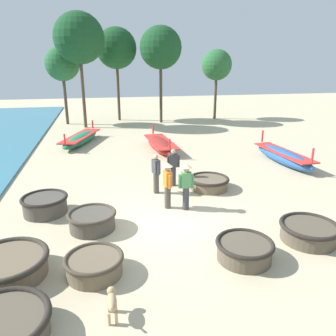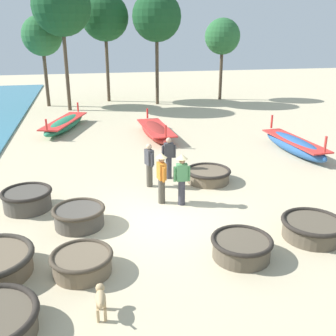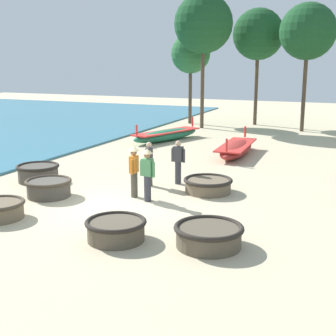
# 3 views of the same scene
# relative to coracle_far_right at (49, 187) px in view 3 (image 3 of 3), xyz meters

# --- Properties ---
(ground_plane) EXTENTS (80.00, 80.00, 0.00)m
(ground_plane) POSITION_rel_coracle_far_right_xyz_m (2.25, 0.01, -0.31)
(ground_plane) COLOR #C6B793
(coracle_far_right) EXTENTS (1.49, 1.49, 0.57)m
(coracle_far_right) POSITION_rel_coracle_far_right_xyz_m (0.00, 0.00, 0.00)
(coracle_far_right) COLOR #4C473F
(coracle_far_right) RESTS_ON ground
(coracle_beside_post) EXTENTS (1.67, 1.67, 0.53)m
(coracle_beside_post) POSITION_rel_coracle_far_right_xyz_m (6.10, -1.97, -0.02)
(coracle_beside_post) COLOR brown
(coracle_beside_post) RESTS_ON ground
(coracle_weathered) EXTENTS (1.65, 1.65, 0.48)m
(coracle_weathered) POSITION_rel_coracle_far_right_xyz_m (4.60, 2.51, -0.05)
(coracle_weathered) COLOR brown
(coracle_weathered) RESTS_ON ground
(coracle_nearest) EXTENTS (1.52, 1.52, 0.52)m
(coracle_nearest) POSITION_rel_coracle_far_right_xyz_m (3.88, -2.48, -0.02)
(coracle_nearest) COLOR brown
(coracle_nearest) RESTS_ON ground
(coracle_center) EXTENTS (1.54, 1.54, 0.62)m
(coracle_center) POSITION_rel_coracle_far_right_xyz_m (-1.57, 1.46, 0.03)
(coracle_center) COLOR #4C473F
(coracle_center) RESTS_ON ground
(long_boat_white_hull) EXTENTS (1.41, 4.48, 1.10)m
(long_boat_white_hull) POSITION_rel_coracle_far_right_xyz_m (3.84, 9.01, 0.01)
(long_boat_white_hull) COLOR maroon
(long_boat_white_hull) RESTS_ON ground
(long_boat_red_hull) EXTENTS (2.60, 5.00, 1.10)m
(long_boat_red_hull) POSITION_rel_coracle_far_right_xyz_m (-0.81, 11.56, 0.01)
(long_boat_red_hull) COLOR #237551
(long_boat_red_hull) RESTS_ON ground
(fisherman_crouching) EXTENTS (0.31, 0.51, 1.57)m
(fisherman_crouching) POSITION_rel_coracle_far_right_xyz_m (2.43, 2.50, 0.53)
(fisherman_crouching) COLOR #4C473D
(fisherman_crouching) RESTS_ON ground
(fisherman_by_coracle) EXTENTS (0.53, 0.23, 1.57)m
(fisherman_by_coracle) POSITION_rel_coracle_far_right_xyz_m (3.26, 3.14, 0.53)
(fisherman_by_coracle) COLOR #383842
(fisherman_by_coracle) RESTS_ON ground
(fisherman_with_hat) EXTENTS (0.53, 0.36, 1.67)m
(fisherman_with_hat) POSITION_rel_coracle_far_right_xyz_m (3.18, 0.79, 0.65)
(fisherman_with_hat) COLOR #383842
(fisherman_with_hat) RESTS_ON ground
(fisherman_standing_right) EXTENTS (0.36, 0.53, 1.67)m
(fisherman_standing_right) POSITION_rel_coracle_far_right_xyz_m (2.58, 1.04, 0.65)
(fisherman_standing_right) COLOR #4C473D
(fisherman_standing_right) RESTS_ON ground
(tree_center) EXTENTS (3.40, 3.40, 7.74)m
(tree_center) POSITION_rel_coracle_far_right_xyz_m (2.19, 20.08, 5.71)
(tree_center) COLOR #4C3D2D
(tree_center) RESTS_ON ground
(tree_tall_back) EXTENTS (3.71, 3.71, 8.46)m
(tree_tall_back) POSITION_rel_coracle_far_right_xyz_m (-0.66, 17.11, 6.27)
(tree_tall_back) COLOR #4C3D2D
(tree_tall_back) RESTS_ON ground
(tree_left_mid) EXTENTS (3.40, 3.40, 7.74)m
(tree_left_mid) POSITION_rel_coracle_far_right_xyz_m (5.61, 18.15, 5.71)
(tree_left_mid) COLOR #4C3D2D
(tree_left_mid) RESTS_ON ground
(tree_rightmost) EXTENTS (2.70, 2.70, 6.16)m
(tree_rightmost) POSITION_rel_coracle_far_right_xyz_m (-2.18, 18.96, 4.47)
(tree_rightmost) COLOR #4C3D2D
(tree_rightmost) RESTS_ON ground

